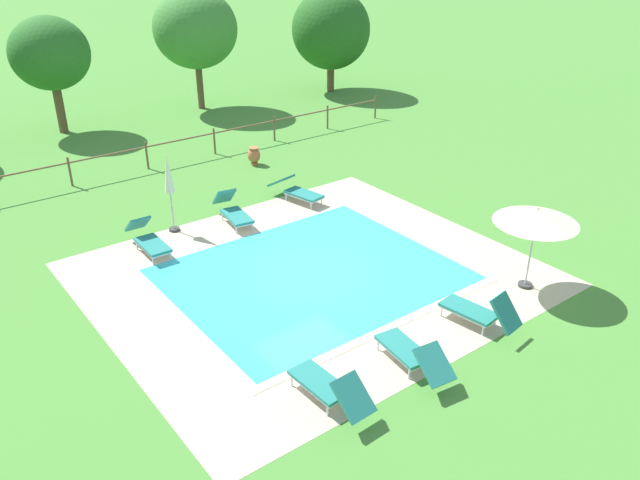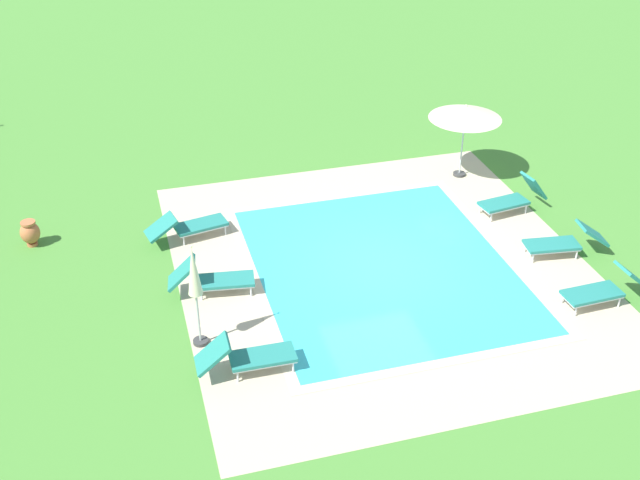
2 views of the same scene
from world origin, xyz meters
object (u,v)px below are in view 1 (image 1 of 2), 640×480
(sun_lounger_south_far, at_px, (233,211))
(terracotta_urn_near_fence, at_px, (254,155))
(sun_lounger_north_near_steps, at_px, (297,190))
(patio_umbrella_open_foreground, at_px, (537,216))
(patio_umbrella_closed_row_west, at_px, (169,179))
(sun_lounger_north_mid, at_px, (412,353))
(tree_west_mid, at_px, (195,29))
(sun_lounger_north_end, at_px, (329,387))
(tree_far_west, at_px, (50,54))
(tree_east_mid, at_px, (331,30))
(sun_lounger_south_near_corner, at_px, (148,239))
(sun_lounger_north_far, at_px, (479,311))

(sun_lounger_south_far, bearing_deg, terracotta_urn_near_fence, 51.02)
(sun_lounger_north_near_steps, bearing_deg, patio_umbrella_open_foreground, -80.08)
(patio_umbrella_closed_row_west, bearing_deg, sun_lounger_north_mid, -83.56)
(sun_lounger_north_near_steps, bearing_deg, sun_lounger_north_mid, -110.54)
(sun_lounger_south_far, height_order, patio_umbrella_open_foreground, patio_umbrella_open_foreground)
(sun_lounger_north_mid, height_order, tree_west_mid, tree_west_mid)
(sun_lounger_south_far, xyz_separation_m, tree_west_mid, (5.51, 12.51, 3.37))
(sun_lounger_north_mid, bearing_deg, patio_umbrella_open_foreground, 7.59)
(sun_lounger_north_near_steps, relative_size, sun_lounger_north_end, 1.07)
(tree_far_west, relative_size, tree_east_mid, 0.93)
(sun_lounger_north_mid, xyz_separation_m, tree_far_west, (-0.47, 21.06, 2.97))
(sun_lounger_north_near_steps, distance_m, sun_lounger_south_near_corner, 5.40)
(sun_lounger_north_near_steps, height_order, sun_lounger_south_far, sun_lounger_south_far)
(sun_lounger_north_mid, height_order, sun_lounger_south_near_corner, sun_lounger_south_near_corner)
(tree_east_mid, bearing_deg, patio_umbrella_closed_row_west, -143.03)
(sun_lounger_north_far, distance_m, tree_west_mid, 21.40)
(sun_lounger_north_end, xyz_separation_m, patio_umbrella_closed_row_west, (1.00, 8.80, 1.26))
(tree_far_west, height_order, tree_west_mid, tree_west_mid)
(sun_lounger_south_far, relative_size, patio_umbrella_open_foreground, 0.91)
(sun_lounger_north_mid, distance_m, patio_umbrella_closed_row_west, 9.13)
(sun_lounger_north_far, bearing_deg, sun_lounger_north_near_steps, 83.64)
(patio_umbrella_open_foreground, bearing_deg, sun_lounger_north_near_steps, 99.92)
(patio_umbrella_open_foreground, bearing_deg, patio_umbrella_closed_row_west, 124.01)
(sun_lounger_north_near_steps, xyz_separation_m, terracotta_urn_near_fence, (0.73, 3.84, 0.00))
(tree_far_west, bearing_deg, sun_lounger_north_mid, -88.73)
(sun_lounger_north_end, distance_m, patio_umbrella_open_foreground, 6.85)
(sun_lounger_north_far, height_order, terracotta_urn_near_fence, sun_lounger_north_far)
(patio_umbrella_open_foreground, relative_size, tree_far_west, 0.45)
(sun_lounger_north_near_steps, distance_m, sun_lounger_north_end, 9.94)
(patio_umbrella_closed_row_west, height_order, terracotta_urn_near_fence, patio_umbrella_closed_row_west)
(sun_lounger_north_far, xyz_separation_m, terracotta_urn_near_fence, (1.68, 12.29, -0.03))
(sun_lounger_north_mid, height_order, tree_east_mid, tree_east_mid)
(sun_lounger_north_mid, bearing_deg, terracotta_urn_near_fence, 72.35)
(patio_umbrella_closed_row_west, bearing_deg, tree_east_mid, 36.97)
(sun_lounger_south_far, bearing_deg, tree_east_mid, 41.91)
(sun_lounger_north_mid, height_order, patio_umbrella_closed_row_west, patio_umbrella_closed_row_west)
(tree_west_mid, bearing_deg, tree_east_mid, -8.31)
(sun_lounger_south_near_corner, height_order, tree_east_mid, tree_east_mid)
(sun_lounger_south_near_corner, bearing_deg, sun_lounger_north_far, -61.02)
(sun_lounger_north_near_steps, xyz_separation_m, patio_umbrella_closed_row_west, (-4.25, 0.36, 1.28))
(patio_umbrella_open_foreground, bearing_deg, tree_far_west, 104.02)
(patio_umbrella_open_foreground, xyz_separation_m, terracotta_urn_near_fence, (-0.67, 11.85, -1.59))
(tree_far_west, bearing_deg, sun_lounger_north_end, -94.24)
(patio_umbrella_open_foreground, distance_m, terracotta_urn_near_fence, 11.97)
(sun_lounger_north_mid, xyz_separation_m, sun_lounger_south_near_corner, (-2.15, 8.20, 0.01))
(sun_lounger_south_near_corner, height_order, terracotta_urn_near_fence, sun_lounger_south_near_corner)
(sun_lounger_north_near_steps, bearing_deg, patio_umbrella_closed_row_west, 175.16)
(sun_lounger_north_mid, xyz_separation_m, patio_umbrella_open_foreground, (4.63, 0.62, 1.58))
(terracotta_urn_near_fence, distance_m, tree_far_west, 10.12)
(tree_east_mid, bearing_deg, sun_lounger_north_far, -119.55)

